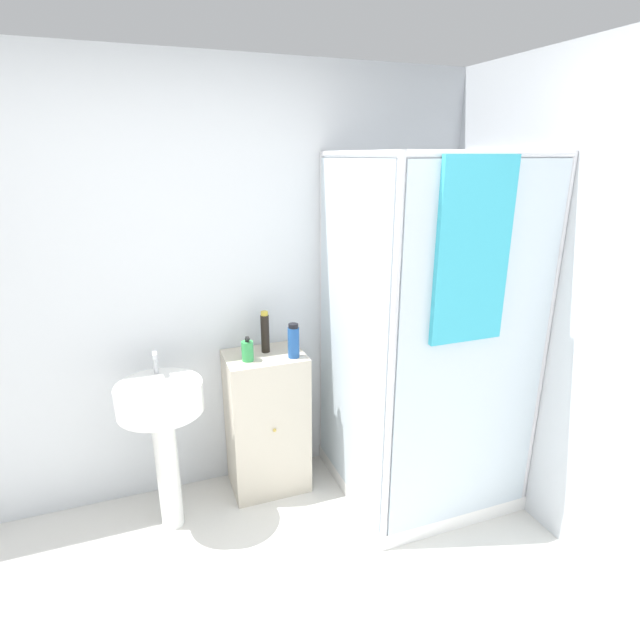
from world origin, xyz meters
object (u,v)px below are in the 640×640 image
(soap_dispenser, at_px, (248,351))
(shampoo_bottle_blue, at_px, (294,341))
(shampoo_bottle_tall_black, at_px, (265,332))
(sink, at_px, (162,417))

(soap_dispenser, xyz_separation_m, shampoo_bottle_blue, (0.26, -0.04, 0.04))
(soap_dispenser, relative_size, shampoo_bottle_tall_black, 0.58)
(shampoo_bottle_tall_black, xyz_separation_m, shampoo_bottle_blue, (0.13, -0.14, -0.02))
(soap_dispenser, xyz_separation_m, shampoo_bottle_tall_black, (0.13, 0.09, 0.06))
(sink, distance_m, soap_dispenser, 0.57)
(sink, height_order, shampoo_bottle_tall_black, shampoo_bottle_tall_black)
(sink, xyz_separation_m, shampoo_bottle_blue, (0.76, 0.07, 0.31))
(soap_dispenser, distance_m, shampoo_bottle_tall_black, 0.17)
(soap_dispenser, height_order, shampoo_bottle_blue, shampoo_bottle_blue)
(sink, xyz_separation_m, shampoo_bottle_tall_black, (0.62, 0.20, 0.33))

